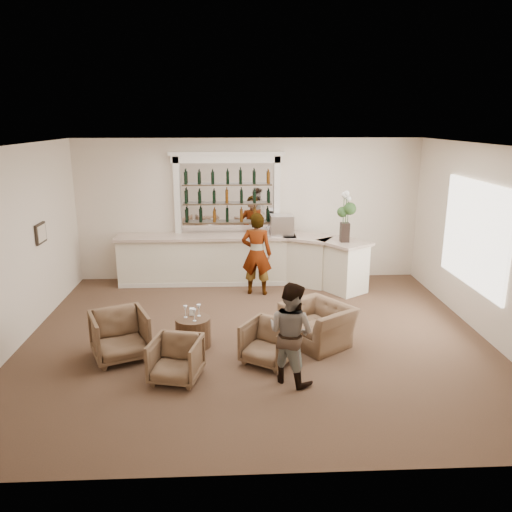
{
  "coord_description": "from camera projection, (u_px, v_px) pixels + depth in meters",
  "views": [
    {
      "loc": [
        -0.38,
        -8.06,
        3.7
      ],
      "look_at": [
        0.04,
        0.9,
        1.24
      ],
      "focal_mm": 35.0,
      "sensor_mm": 36.0,
      "label": 1
    }
  ],
  "objects": [
    {
      "name": "armchair_far",
      "position": [
        318.0,
        324.0,
        8.45
      ],
      "size": [
        1.37,
        1.4,
        0.69
      ],
      "primitive_type": "imported",
      "rotation": [
        0.0,
        0.0,
        -0.95
      ],
      "color": "brown",
      "rests_on": "ground"
    },
    {
      "name": "napkin_holder",
      "position": [
        192.0,
        312.0,
        8.44
      ],
      "size": [
        0.08,
        0.08,
        0.12
      ],
      "primitive_type": "cube",
      "color": "white",
      "rests_on": "cocktail_table"
    },
    {
      "name": "armchair_center",
      "position": [
        176.0,
        359.0,
        7.27
      ],
      "size": [
        0.83,
        0.84,
        0.65
      ],
      "primitive_type": "imported",
      "rotation": [
        0.0,
        0.0,
        -0.22
      ],
      "color": "brown",
      "rests_on": "ground"
    },
    {
      "name": "back_bar_alcove",
      "position": [
        227.0,
        194.0,
        11.48
      ],
      "size": [
        2.64,
        0.25,
        3.0
      ],
      "color": "white",
      "rests_on": "ground"
    },
    {
      "name": "wine_glass_bar_right",
      "position": [
        269.0,
        231.0,
        11.37
      ],
      "size": [
        0.07,
        0.07,
        0.21
      ],
      "primitive_type": null,
      "color": "white",
      "rests_on": "bar_counter"
    },
    {
      "name": "wine_glass_tbl_b",
      "position": [
        199.0,
        310.0,
        8.37
      ],
      "size": [
        0.07,
        0.07,
        0.21
      ],
      "primitive_type": null,
      "color": "white",
      "rests_on": "cocktail_table"
    },
    {
      "name": "ground",
      "position": [
        256.0,
        337.0,
        8.76
      ],
      "size": [
        8.0,
        8.0,
        0.0
      ],
      "primitive_type": "plane",
      "color": "brown",
      "rests_on": "ground"
    },
    {
      "name": "armchair_left",
      "position": [
        120.0,
        335.0,
        7.92
      ],
      "size": [
        1.1,
        1.11,
        0.78
      ],
      "primitive_type": "imported",
      "rotation": [
        0.0,
        0.0,
        0.41
      ],
      "color": "brown",
      "rests_on": "ground"
    },
    {
      "name": "wine_glass_tbl_c",
      "position": [
        194.0,
        315.0,
        8.17
      ],
      "size": [
        0.07,
        0.07,
        0.21
      ],
      "primitive_type": null,
      "color": "white",
      "rests_on": "cocktail_table"
    },
    {
      "name": "armchair_right",
      "position": [
        268.0,
        342.0,
        7.8
      ],
      "size": [
        0.99,
        1.0,
        0.67
      ],
      "primitive_type": "imported",
      "rotation": [
        0.0,
        0.0,
        -0.56
      ],
      "color": "brown",
      "rests_on": "ground"
    },
    {
      "name": "wine_glass_tbl_a",
      "position": [
        185.0,
        312.0,
        8.31
      ],
      "size": [
        0.07,
        0.07,
        0.21
      ],
      "primitive_type": null,
      "color": "white",
      "rests_on": "cocktail_table"
    },
    {
      "name": "guest",
      "position": [
        291.0,
        333.0,
        7.13
      ],
      "size": [
        0.93,
        0.91,
        1.51
      ],
      "primitive_type": "imported",
      "rotation": [
        0.0,
        0.0,
        2.44
      ],
      "color": "gray",
      "rests_on": "ground"
    },
    {
      "name": "room_shell",
      "position": [
        263.0,
        199.0,
        8.83
      ],
      "size": [
        8.04,
        7.02,
        3.32
      ],
      "color": "beige",
      "rests_on": "ground"
    },
    {
      "name": "bar_counter",
      "position": [
        243.0,
        260.0,
        11.49
      ],
      "size": [
        5.72,
        1.8,
        1.14
      ],
      "color": "white",
      "rests_on": "ground"
    },
    {
      "name": "sommelier",
      "position": [
        257.0,
        254.0,
        10.75
      ],
      "size": [
        0.73,
        0.55,
        1.81
      ],
      "primitive_type": "imported",
      "rotation": [
        0.0,
        0.0,
        2.95
      ],
      "color": "gray",
      "rests_on": "ground"
    },
    {
      "name": "espresso_machine",
      "position": [
        282.0,
        225.0,
        11.4
      ],
      "size": [
        0.52,
        0.44,
        0.46
      ],
      "primitive_type": "cube",
      "rotation": [
        0.0,
        0.0,
        0.02
      ],
      "color": "silver",
      "rests_on": "bar_counter"
    },
    {
      "name": "cocktail_table",
      "position": [
        193.0,
        332.0,
        8.39
      ],
      "size": [
        0.59,
        0.59,
        0.5
      ],
      "primitive_type": "cylinder",
      "color": "#4E3421",
      "rests_on": "ground"
    },
    {
      "name": "wine_glass_bar_left",
      "position": [
        254.0,
        231.0,
        11.34
      ],
      "size": [
        0.07,
        0.07,
        0.21
      ],
      "primitive_type": null,
      "color": "white",
      "rests_on": "bar_counter"
    },
    {
      "name": "flower_vase",
      "position": [
        346.0,
        213.0,
        10.65
      ],
      "size": [
        0.29,
        0.29,
        1.1
      ],
      "color": "black",
      "rests_on": "bar_counter"
    }
  ]
}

